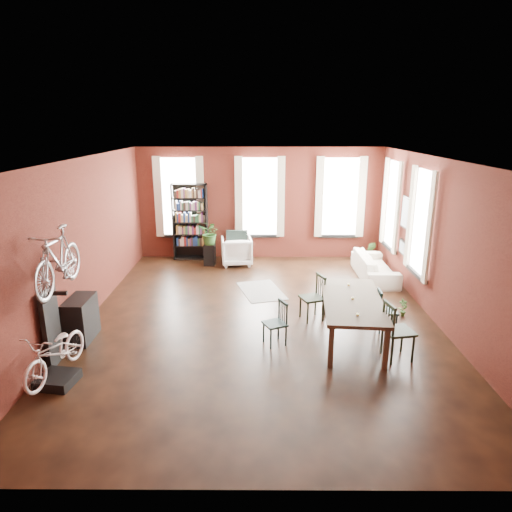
{
  "coord_description": "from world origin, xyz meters",
  "views": [
    {
      "loc": [
        -0.04,
        -8.55,
        3.85
      ],
      "look_at": [
        -0.09,
        0.6,
        1.16
      ],
      "focal_mm": 32.0,
      "sensor_mm": 36.0,
      "label": 1
    }
  ],
  "objects_px": {
    "dining_table": "(351,319)",
    "white_armchair": "(237,250)",
    "dining_chair_c": "(398,331)",
    "console_table": "(81,319)",
    "dining_chair_d": "(387,311)",
    "cream_sofa": "(375,263)",
    "dining_chair_a": "(275,324)",
    "dining_chair_b": "(312,298)",
    "plant_stand": "(210,255)",
    "bike_trainer": "(58,380)",
    "bicycle_floor": "(53,331)",
    "bookshelf": "(190,222)"
  },
  "relations": [
    {
      "from": "dining_table",
      "to": "white_armchair",
      "type": "distance_m",
      "value": 5.16
    },
    {
      "from": "dining_table",
      "to": "dining_chair_c",
      "type": "xyz_separation_m",
      "value": [
        0.64,
        -0.71,
        0.11
      ]
    },
    {
      "from": "console_table",
      "to": "dining_chair_d",
      "type": "bearing_deg",
      "value": 3.99
    },
    {
      "from": "dining_chair_d",
      "to": "cream_sofa",
      "type": "relative_size",
      "value": 0.39
    },
    {
      "from": "cream_sofa",
      "to": "dining_chair_a",
      "type": "bearing_deg",
      "value": 143.8
    },
    {
      "from": "dining_table",
      "to": "console_table",
      "type": "distance_m",
      "value": 4.95
    },
    {
      "from": "dining_table",
      "to": "dining_chair_c",
      "type": "bearing_deg",
      "value": -43.06
    },
    {
      "from": "dining_chair_b",
      "to": "console_table",
      "type": "distance_m",
      "value": 4.42
    },
    {
      "from": "dining_chair_d",
      "to": "dining_chair_c",
      "type": "bearing_deg",
      "value": 176.2
    },
    {
      "from": "dining_chair_a",
      "to": "cream_sofa",
      "type": "distance_m",
      "value": 4.56
    },
    {
      "from": "plant_stand",
      "to": "dining_chair_a",
      "type": "bearing_deg",
      "value": -70.83
    },
    {
      "from": "dining_chair_b",
      "to": "plant_stand",
      "type": "height_order",
      "value": "dining_chair_b"
    },
    {
      "from": "dining_chair_c",
      "to": "bike_trainer",
      "type": "distance_m",
      "value": 5.49
    },
    {
      "from": "dining_chair_a",
      "to": "bicycle_floor",
      "type": "height_order",
      "value": "bicycle_floor"
    },
    {
      "from": "dining_chair_a",
      "to": "dining_chair_d",
      "type": "bearing_deg",
      "value": 80.53
    },
    {
      "from": "plant_stand",
      "to": "bicycle_floor",
      "type": "relative_size",
      "value": 0.41
    },
    {
      "from": "dining_chair_c",
      "to": "plant_stand",
      "type": "height_order",
      "value": "dining_chair_c"
    },
    {
      "from": "bookshelf",
      "to": "cream_sofa",
      "type": "height_order",
      "value": "bookshelf"
    },
    {
      "from": "bike_trainer",
      "to": "console_table",
      "type": "distance_m",
      "value": 1.56
    },
    {
      "from": "dining_chair_d",
      "to": "bicycle_floor",
      "type": "bearing_deg",
      "value": 111.08
    },
    {
      "from": "cream_sofa",
      "to": "dining_chair_d",
      "type": "bearing_deg",
      "value": 170.22
    },
    {
      "from": "bike_trainer",
      "to": "dining_table",
      "type": "bearing_deg",
      "value": 18.11
    },
    {
      "from": "white_armchair",
      "to": "bicycle_floor",
      "type": "relative_size",
      "value": 0.58
    },
    {
      "from": "cream_sofa",
      "to": "dining_chair_c",
      "type": "bearing_deg",
      "value": 171.26
    },
    {
      "from": "dining_table",
      "to": "bookshelf",
      "type": "bearing_deg",
      "value": 130.42
    },
    {
      "from": "bookshelf",
      "to": "bike_trainer",
      "type": "height_order",
      "value": "bookshelf"
    },
    {
      "from": "white_armchair",
      "to": "dining_chair_b",
      "type": "bearing_deg",
      "value": 107.72
    },
    {
      "from": "bike_trainer",
      "to": "console_table",
      "type": "relative_size",
      "value": 0.66
    },
    {
      "from": "white_armchair",
      "to": "bike_trainer",
      "type": "height_order",
      "value": "white_armchair"
    },
    {
      "from": "bookshelf",
      "to": "bicycle_floor",
      "type": "distance_m",
      "value": 6.8
    },
    {
      "from": "dining_chair_a",
      "to": "dining_chair_c",
      "type": "height_order",
      "value": "dining_chair_c"
    },
    {
      "from": "console_table",
      "to": "cream_sofa",
      "type": "bearing_deg",
      "value": 29.33
    },
    {
      "from": "dining_chair_a",
      "to": "dining_chair_b",
      "type": "xyz_separation_m",
      "value": [
        0.79,
        1.09,
        0.06
      ]
    },
    {
      "from": "dining_chair_c",
      "to": "bookshelf",
      "type": "xyz_separation_m",
      "value": [
        -4.31,
        5.87,
        0.6
      ]
    },
    {
      "from": "bookshelf",
      "to": "console_table",
      "type": "bearing_deg",
      "value": -103.83
    },
    {
      "from": "dining_chair_a",
      "to": "dining_chair_d",
      "type": "height_order",
      "value": "dining_chair_d"
    },
    {
      "from": "console_table",
      "to": "bicycle_floor",
      "type": "height_order",
      "value": "bicycle_floor"
    },
    {
      "from": "dining_chair_b",
      "to": "console_table",
      "type": "bearing_deg",
      "value": -98.08
    },
    {
      "from": "bike_trainer",
      "to": "console_table",
      "type": "xyz_separation_m",
      "value": [
        -0.18,
        1.52,
        0.32
      ]
    },
    {
      "from": "bookshelf",
      "to": "white_armchair",
      "type": "bearing_deg",
      "value": -22.22
    },
    {
      "from": "bike_trainer",
      "to": "plant_stand",
      "type": "height_order",
      "value": "plant_stand"
    },
    {
      "from": "plant_stand",
      "to": "console_table",
      "type": "bearing_deg",
      "value": -112.34
    },
    {
      "from": "bookshelf",
      "to": "plant_stand",
      "type": "relative_size",
      "value": 3.67
    },
    {
      "from": "dining_chair_a",
      "to": "bicycle_floor",
      "type": "xyz_separation_m",
      "value": [
        -3.33,
        -1.33,
        0.48
      ]
    },
    {
      "from": "white_armchair",
      "to": "bicycle_floor",
      "type": "height_order",
      "value": "bicycle_floor"
    },
    {
      "from": "dining_chair_d",
      "to": "bookshelf",
      "type": "distance_m",
      "value": 6.56
    },
    {
      "from": "console_table",
      "to": "bicycle_floor",
      "type": "xyz_separation_m",
      "value": [
        0.2,
        -1.51,
        0.48
      ]
    },
    {
      "from": "dining_chair_c",
      "to": "dining_table",
      "type": "bearing_deg",
      "value": 30.74
    },
    {
      "from": "dining_chair_b",
      "to": "bike_trainer",
      "type": "relative_size",
      "value": 1.75
    },
    {
      "from": "bike_trainer",
      "to": "console_table",
      "type": "height_order",
      "value": "console_table"
    }
  ]
}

